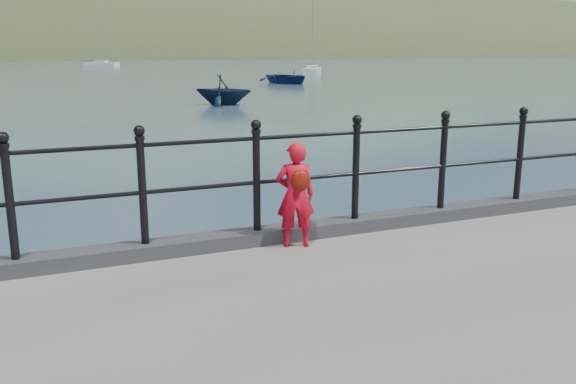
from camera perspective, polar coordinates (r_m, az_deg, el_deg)
name	(u,v)px	position (r m, az deg, el deg)	size (l,w,h in m)	color
ground	(302,313)	(7.37, 1.27, -11.29)	(600.00, 600.00, 0.00)	#2D4251
kerb	(307,230)	(6.86, 1.83, -3.58)	(60.00, 0.30, 0.15)	#28282B
railing	(308,165)	(6.68, 1.88, 2.58)	(18.11, 0.11, 1.20)	black
far_shore	(143,114)	(250.25, -13.40, 7.12)	(830.00, 200.00, 156.00)	#333A21
child	(296,194)	(6.40, 0.72, -0.23)	(0.47, 0.37, 1.12)	red
launch_blue	(288,77)	(54.60, -0.02, 10.70)	(3.75, 5.24, 1.09)	navy
launch_navy	(223,90)	(33.94, -6.08, 9.51)	(2.74, 3.18, 1.68)	#0D1C31
sailboat_far	(312,71)	(74.90, 2.27, 11.26)	(4.60, 6.17, 8.85)	silver
sailboat_deep	(101,65)	(106.89, -17.08, 11.32)	(5.65, 5.07, 8.71)	silver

